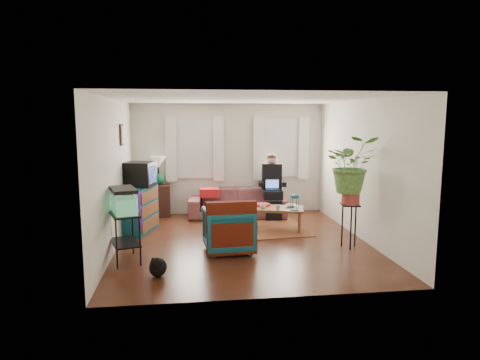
{
  "coord_description": "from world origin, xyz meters",
  "views": [
    {
      "loc": [
        -1.02,
        -7.58,
        2.28
      ],
      "look_at": [
        0.0,
        0.4,
        1.1
      ],
      "focal_mm": 32.0,
      "sensor_mm": 36.0,
      "label": 1
    }
  ],
  "objects": [
    {
      "name": "serape_throw",
      "position": [
        -0.3,
        -0.82,
        0.59
      ],
      "size": [
        0.84,
        0.25,
        0.68
      ],
      "primitive_type": "cube",
      "rotation": [
        0.0,
        0.0,
        0.07
      ],
      "color": "#9E0A0A",
      "rests_on": "armchair"
    },
    {
      "name": "wall_left",
      "position": [
        -2.25,
        0.0,
        1.3
      ],
      "size": [
        0.01,
        5.0,
        2.6
      ],
      "primitive_type": "cube",
      "color": "silver",
      "rests_on": "floor"
    },
    {
      "name": "black_cat",
      "position": [
        -1.45,
        -1.55,
        0.17
      ],
      "size": [
        0.31,
        0.42,
        0.33
      ],
      "primitive_type": "ellipsoid",
      "rotation": [
        0.0,
        0.0,
        -0.15
      ],
      "color": "black",
      "rests_on": "floor"
    },
    {
      "name": "dresser",
      "position": [
        -1.99,
        0.99,
        0.46
      ],
      "size": [
        0.77,
        1.12,
        0.91
      ],
      "primitive_type": "cube",
      "rotation": [
        0.0,
        0.0,
        -0.29
      ],
      "color": "#12626C",
      "rests_on": "floor"
    },
    {
      "name": "wall_front",
      "position": [
        0.0,
        -2.5,
        1.3
      ],
      "size": [
        4.5,
        0.01,
        2.6
      ],
      "primitive_type": "cube",
      "color": "silver",
      "rests_on": "floor"
    },
    {
      "name": "window_right",
      "position": [
        1.25,
        2.48,
        1.55
      ],
      "size": [
        1.08,
        0.04,
        1.38
      ],
      "primitive_type": "cube",
      "color": "white",
      "rests_on": "wall_back"
    },
    {
      "name": "sofa",
      "position": [
        0.15,
        2.05,
        0.43
      ],
      "size": [
        2.29,
        1.09,
        0.87
      ],
      "primitive_type": "imported",
      "rotation": [
        0.0,
        0.0,
        -0.1
      ],
      "color": "brown",
      "rests_on": "floor"
    },
    {
      "name": "area_rug",
      "position": [
        0.39,
        0.87,
        0.01
      ],
      "size": [
        2.13,
        1.77,
        0.01
      ],
      "primitive_type": "cube",
      "rotation": [
        0.0,
        0.0,
        0.09
      ],
      "color": "brown",
      "rests_on": "floor"
    },
    {
      "name": "curtains_left",
      "position": [
        -0.8,
        2.4,
        1.55
      ],
      "size": [
        1.36,
        0.06,
        1.5
      ],
      "primitive_type": "cube",
      "color": "white",
      "rests_on": "wall_back"
    },
    {
      "name": "crt_tv",
      "position": [
        -1.94,
        1.08,
        1.16
      ],
      "size": [
        0.68,
        0.64,
        0.49
      ],
      "primitive_type": "cube",
      "rotation": [
        0.0,
        0.0,
        -0.29
      ],
      "color": "black",
      "rests_on": "dresser"
    },
    {
      "name": "table_lamp",
      "position": [
        -1.65,
        2.36,
        1.05
      ],
      "size": [
        0.4,
        0.4,
        0.67
      ],
      "primitive_type": null,
      "rotation": [
        0.0,
        0.0,
        0.05
      ],
      "color": "white",
      "rests_on": "side_table"
    },
    {
      "name": "window_left",
      "position": [
        -0.8,
        2.48,
        1.55
      ],
      "size": [
        1.08,
        0.04,
        1.38
      ],
      "primitive_type": "cube",
      "color": "white",
      "rests_on": "wall_back"
    },
    {
      "name": "plant_stand",
      "position": [
        1.81,
        -0.58,
        0.39
      ],
      "size": [
        0.39,
        0.39,
        0.78
      ],
      "primitive_type": "cube",
      "rotation": [
        0.0,
        0.0,
        -0.2
      ],
      "color": "black",
      "rests_on": "floor"
    },
    {
      "name": "potted_plant",
      "position": [
        1.81,
        -0.58,
        1.32
      ],
      "size": [
        1.03,
        0.93,
        0.99
      ],
      "primitive_type": "imported",
      "rotation": [
        0.0,
        0.0,
        -0.2
      ],
      "color": "#599947",
      "rests_on": "plant_stand"
    },
    {
      "name": "side_table",
      "position": [
        -1.65,
        2.36,
        0.37
      ],
      "size": [
        0.53,
        0.53,
        0.73
      ],
      "primitive_type": "cube",
      "rotation": [
        0.0,
        0.0,
        0.05
      ],
      "color": "#422918",
      "rests_on": "floor"
    },
    {
      "name": "aquarium_stand",
      "position": [
        -2.0,
        -0.82,
        0.39
      ],
      "size": [
        0.58,
        0.79,
        0.79
      ],
      "primitive_type": "cube",
      "rotation": [
        0.0,
        0.0,
        0.3
      ],
      "color": "black",
      "rests_on": "floor"
    },
    {
      "name": "cup_b",
      "position": [
        0.79,
        0.62,
        0.51
      ],
      "size": [
        0.12,
        0.12,
        0.09
      ],
      "primitive_type": "imported",
      "rotation": [
        0.0,
        0.0,
        -0.29
      ],
      "color": "beige",
      "rests_on": "coffee_table"
    },
    {
      "name": "bowl",
      "position": [
        1.11,
        0.81,
        0.48
      ],
      "size": [
        0.27,
        0.27,
        0.05
      ],
      "primitive_type": "imported",
      "rotation": [
        0.0,
        0.0,
        -0.29
      ],
      "color": "white",
      "rests_on": "coffee_table"
    },
    {
      "name": "seated_person",
      "position": [
        0.95,
        1.97,
        0.66
      ],
      "size": [
        0.62,
        0.73,
        1.32
      ],
      "primitive_type": null,
      "rotation": [
        0.0,
        0.0,
        -0.1
      ],
      "color": "black",
      "rests_on": "sofa"
    },
    {
      "name": "curtains_right",
      "position": [
        1.25,
        2.4,
        1.55
      ],
      "size": [
        1.36,
        0.06,
        1.5
      ],
      "primitive_type": "cube",
      "color": "white",
      "rests_on": "wall_back"
    },
    {
      "name": "picture_frame",
      "position": [
        -2.21,
        0.85,
        1.95
      ],
      "size": [
        0.04,
        0.32,
        0.4
      ],
      "primitive_type": "cube",
      "color": "#3D2616",
      "rests_on": "wall_left"
    },
    {
      "name": "floor",
      "position": [
        0.0,
        0.0,
        0.0
      ],
      "size": [
        4.5,
        5.0,
        0.01
      ],
      "primitive_type": "cube",
      "color": "#4F2B14",
      "rests_on": "ground"
    },
    {
      "name": "wall_back",
      "position": [
        0.0,
        2.5,
        1.3
      ],
      "size": [
        4.5,
        0.01,
        2.6
      ],
      "primitive_type": "cube",
      "color": "silver",
      "rests_on": "floor"
    },
    {
      "name": "armchair",
      "position": [
        -0.32,
        -0.5,
        0.41
      ],
      "size": [
        0.85,
        0.81,
        0.83
      ],
      "primitive_type": "imported",
      "rotation": [
        0.0,
        0.0,
        3.21
      ],
      "color": "#12526E",
      "rests_on": "floor"
    },
    {
      "name": "cup_a",
      "position": [
        0.52,
        0.78,
        0.51
      ],
      "size": [
        0.15,
        0.15,
        0.1
      ],
      "primitive_type": "imported",
      "rotation": [
        0.0,
        0.0,
        -0.29
      ],
      "color": "white",
      "rests_on": "coffee_table"
    },
    {
      "name": "birdcage",
      "position": [
        1.11,
        0.55,
        0.62
      ],
      "size": [
        0.22,
        0.22,
        0.32
      ],
      "primitive_type": null,
      "rotation": [
        0.0,
        0.0,
        -0.29
      ],
      "color": "#115B6B",
      "rests_on": "coffee_table"
    },
    {
      "name": "ceiling",
      "position": [
        0.0,
        0.0,
        2.6
      ],
      "size": [
        4.5,
        5.0,
        0.01
      ],
      "primitive_type": "cube",
      "color": "white",
      "rests_on": "wall_back"
    },
    {
      "name": "coffee_table",
      "position": [
        0.79,
        0.8,
        0.23
      ],
      "size": [
        1.23,
        0.89,
        0.46
      ],
      "primitive_type": "cube",
      "rotation": [
        0.0,
        0.0,
        -0.29
      ],
      "color": "brown",
      "rests_on": "floor"
    },
    {
      "name": "aquarium",
      "position": [
        -2.0,
        -0.82,
        0.99
      ],
      "size": [
        0.52,
        0.72,
        0.41
      ],
      "primitive_type": "cube",
      "rotation": [
        0.0,
        0.0,
        0.3
      ],
      "color": "#7FD899",
      "rests_on": "aquarium_stand"
    },
    {
      "name": "wall_right",
      "position": [
        2.25,
        0.0,
        1.3
      ],
      "size": [
        0.01,
        5.0,
        2.6
      ],
      "primitive_type": "cube",
      "color": "silver",
      "rests_on": "floor"
    },
    {
      "name": "snack_tray",
      "position": [
        0.54,
        1.03,
        0.48
      ],
      "size": [
        0.42,
        0.42,
        0.04
      ],
      "primitive_type": "cylinder",
      "rotation": [
        0.0,
        0.0,
        -0.29
      ],
      "color": "#B21414",
      "rests_on": "coffee_table"
    }
  ]
}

